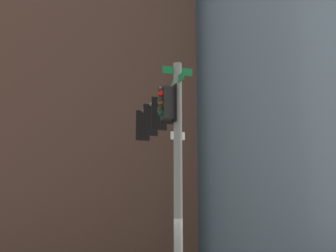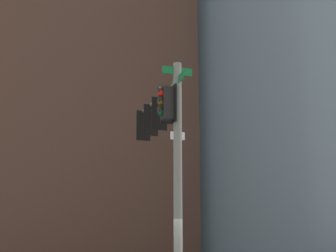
{
  "view_description": "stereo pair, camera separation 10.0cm",
  "coord_description": "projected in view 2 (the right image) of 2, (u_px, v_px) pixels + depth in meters",
  "views": [
    {
      "loc": [
        -11.45,
        -8.11,
        2.18
      ],
      "look_at": [
        0.22,
        0.84,
        5.45
      ],
      "focal_mm": 50.21,
      "sensor_mm": 36.0,
      "label": 1
    },
    {
      "loc": [
        -11.39,
        -8.19,
        2.18
      ],
      "look_at": [
        0.22,
        0.84,
        5.45
      ],
      "focal_mm": 50.21,
      "sensor_mm": 36.0,
      "label": 2
    }
  ],
  "objects": [
    {
      "name": "building_brick_midblock",
      "position": [
        87.0,
        108.0,
        59.49
      ],
      "size": [
        23.4,
        19.2,
        34.71
      ],
      "primitive_type": "cube",
      "color": "brown",
      "rests_on": "ground_plane"
    },
    {
      "name": "signal_pole_assembly",
      "position": [
        163.0,
        134.0,
        15.41
      ],
      "size": [
        3.17,
        4.32,
        7.26
      ],
      "rotation": [
        0.0,
        0.0,
        0.99
      ],
      "color": "slate",
      "rests_on": "ground_plane"
    }
  ]
}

